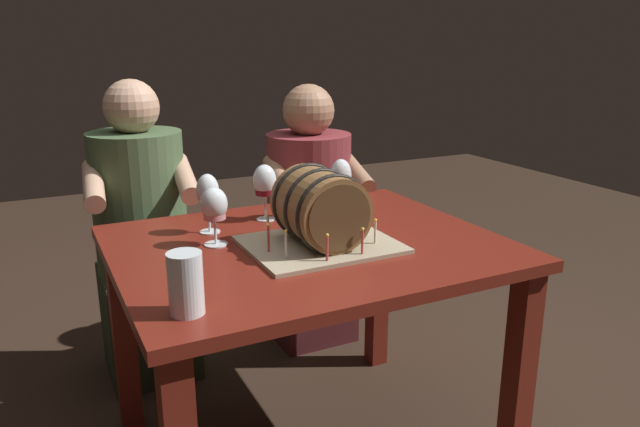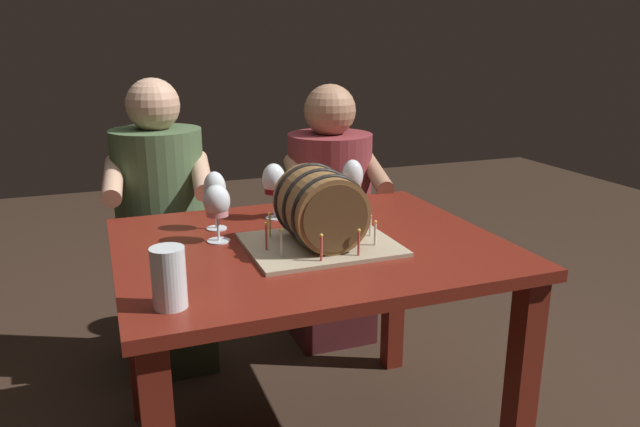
% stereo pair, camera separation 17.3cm
% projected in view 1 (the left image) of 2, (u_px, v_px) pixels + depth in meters
% --- Properties ---
extents(dining_table, '(1.12, 0.91, 0.73)m').
position_uv_depth(dining_table, '(308.00, 279.00, 1.83)').
color(dining_table, maroon).
rests_on(dining_table, ground).
extents(barrel_cake, '(0.43, 0.35, 0.23)m').
position_uv_depth(barrel_cake, '(320.00, 212.00, 1.73)').
color(barrel_cake, tan).
rests_on(barrel_cake, dining_table).
extents(wine_glass_rose, '(0.08, 0.08, 0.17)m').
position_uv_depth(wine_glass_rose, '(214.00, 207.00, 1.74)').
color(wine_glass_rose, white).
rests_on(wine_glass_rose, dining_table).
extents(wine_glass_empty, '(0.07, 0.07, 0.19)m').
position_uv_depth(wine_glass_empty, '(208.00, 193.00, 1.85)').
color(wine_glass_empty, white).
rests_on(wine_glass_empty, dining_table).
extents(wine_glass_white, '(0.08, 0.08, 0.19)m').
position_uv_depth(wine_glass_white, '(301.00, 181.00, 2.01)').
color(wine_glass_white, white).
rests_on(wine_glass_white, dining_table).
extents(wine_glass_red, '(0.08, 0.08, 0.19)m').
position_uv_depth(wine_glass_red, '(265.00, 183.00, 1.98)').
color(wine_glass_red, white).
rests_on(wine_glass_red, dining_table).
extents(wine_glass_amber, '(0.07, 0.07, 0.18)m').
position_uv_depth(wine_glass_amber, '(341.00, 177.00, 2.10)').
color(wine_glass_amber, white).
rests_on(wine_glass_amber, dining_table).
extents(beer_pint, '(0.08, 0.08, 0.14)m').
position_uv_depth(beer_pint, '(186.00, 286.00, 1.31)').
color(beer_pint, white).
rests_on(beer_pint, dining_table).
extents(person_seated_left, '(0.41, 0.50, 1.18)m').
position_uv_depth(person_seated_left, '(143.00, 244.00, 2.33)').
color(person_seated_left, '#2A3A24').
rests_on(person_seated_left, ground).
extents(person_seated_right, '(0.45, 0.52, 1.14)m').
position_uv_depth(person_seated_right, '(309.00, 223.00, 2.64)').
color(person_seated_right, '#4C1B1E').
rests_on(person_seated_right, ground).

